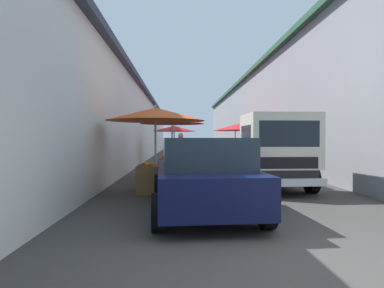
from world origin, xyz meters
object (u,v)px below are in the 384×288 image
object	(u,v)px
fruit_stall_far_right	(248,129)
parked_scooter	(227,155)
fruit_stall_near_left	(155,124)
delivery_truck	(271,153)
fruit_stall_far_left	(172,127)
fruit_stall_near_right	(173,135)
vendor_by_crates	(181,151)
fruit_stall_mid_lane	(235,130)
vendor_in_shade	(181,148)
hatchback_car	(203,174)

from	to	relation	value
fruit_stall_far_right	parked_scooter	world-z (taller)	fruit_stall_far_right
fruit_stall_near_left	delivery_truck	distance (m)	3.36
fruit_stall_far_left	parked_scooter	distance (m)	8.18
fruit_stall_near_right	vendor_by_crates	world-z (taller)	fruit_stall_near_right
fruit_stall_mid_lane	vendor_by_crates	bearing A→B (deg)	153.59
fruit_stall_near_left	fruit_stall_far_left	xyz separation A→B (m)	(3.10, -0.39, 0.02)
fruit_stall_near_right	parked_scooter	distance (m)	3.65
vendor_by_crates	vendor_in_shade	distance (m)	1.13
fruit_stall_far_left	fruit_stall_near_left	bearing A→B (deg)	172.89
delivery_truck	vendor_in_shade	xyz separation A→B (m)	(5.74, 2.51, -0.05)
vendor_in_shade	parked_scooter	world-z (taller)	vendor_in_shade
fruit_stall_near_left	vendor_by_crates	bearing A→B (deg)	-8.64
vendor_by_crates	fruit_stall_near_right	bearing A→B (deg)	5.10
hatchback_car	vendor_in_shade	bearing A→B (deg)	2.51
fruit_stall_near_left	fruit_stall_near_right	size ratio (longest dim) A/B	1.10
fruit_stall_mid_lane	parked_scooter	bearing A→B (deg)	152.59
fruit_stall_far_left	fruit_stall_mid_lane	bearing A→B (deg)	-23.68
fruit_stall_far_left	fruit_stall_near_right	size ratio (longest dim) A/B	0.99
fruit_stall_near_left	parked_scooter	bearing A→B (deg)	-18.50
fruit_stall_far_right	hatchback_car	size ratio (longest dim) A/B	0.68
fruit_stall_mid_lane	fruit_stall_near_left	bearing A→B (deg)	160.32
fruit_stall_far_right	fruit_stall_mid_lane	world-z (taller)	fruit_stall_far_right
vendor_in_shade	delivery_truck	bearing A→B (deg)	-156.36
parked_scooter	fruit_stall_mid_lane	bearing A→B (deg)	-27.41
fruit_stall_mid_lane	hatchback_car	size ratio (longest dim) A/B	0.72
fruit_stall_near_right	delivery_truck	size ratio (longest dim) A/B	0.49
vendor_in_shade	vendor_by_crates	bearing A→B (deg)	179.56
fruit_stall_near_right	hatchback_car	world-z (taller)	fruit_stall_near_right
parked_scooter	hatchback_car	bearing A→B (deg)	169.54
fruit_stall_mid_lane	delivery_truck	world-z (taller)	fruit_stall_mid_lane
hatchback_car	fruit_stall_near_left	bearing A→B (deg)	24.05
fruit_stall_mid_lane	parked_scooter	size ratio (longest dim) A/B	1.71
vendor_by_crates	fruit_stall_far_left	bearing A→B (deg)	168.68
fruit_stall_mid_lane	fruit_stall_near_right	distance (m)	4.89
hatchback_car	parked_scooter	bearing A→B (deg)	-10.46
fruit_stall_far_right	vendor_in_shade	bearing A→B (deg)	113.83
fruit_stall_near_right	parked_scooter	xyz separation A→B (m)	(1.34, -3.17, -1.20)
fruit_stall_far_left	hatchback_car	bearing A→B (deg)	-172.58
vendor_by_crates	hatchback_car	bearing A→B (deg)	-177.04
fruit_stall_far_left	parked_scooter	world-z (taller)	fruit_stall_far_left
fruit_stall_mid_lane	parked_scooter	distance (m)	2.29
fruit_stall_far_right	vendor_by_crates	bearing A→B (deg)	127.75
fruit_stall_near_left	delivery_truck	bearing A→B (deg)	-85.72
fruit_stall_near_left	hatchback_car	bearing A→B (deg)	-155.95
fruit_stall_far_right	fruit_stall_far_left	world-z (taller)	fruit_stall_far_right
hatchback_car	vendor_in_shade	size ratio (longest dim) A/B	2.35
fruit_stall_far_left	vendor_by_crates	size ratio (longest dim) A/B	1.50
fruit_stall_far_right	fruit_stall_far_left	xyz separation A→B (m)	(-4.37, 3.74, -0.08)
delivery_truck	vendor_by_crates	size ratio (longest dim) A/B	3.07
fruit_stall_mid_lane	delivery_truck	size ratio (longest dim) A/B	0.58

